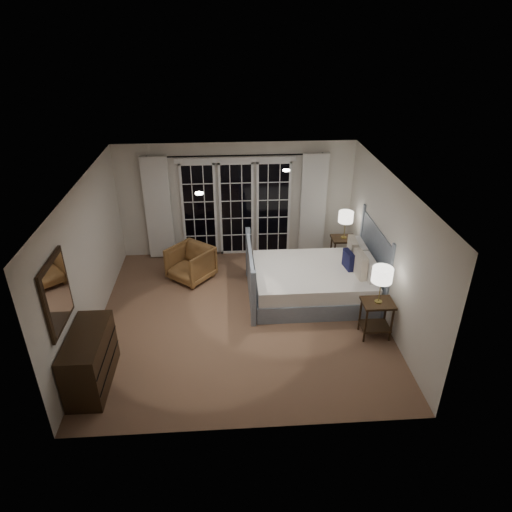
{
  "coord_description": "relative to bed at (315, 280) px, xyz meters",
  "views": [
    {
      "loc": [
        -0.21,
        -6.7,
        4.8
      ],
      "look_at": [
        0.27,
        0.31,
        1.05
      ],
      "focal_mm": 32.0,
      "sensor_mm": 36.0,
      "label": 1
    }
  ],
  "objects": [
    {
      "name": "curtain_right",
      "position": [
        0.24,
        1.8,
        0.81
      ],
      "size": [
        0.55,
        0.1,
        2.25
      ],
      "primitive_type": "cube",
      "color": "silver",
      "rests_on": "curtain_rod"
    },
    {
      "name": "curtain_rod",
      "position": [
        -1.41,
        1.82,
        1.91
      ],
      "size": [
        3.5,
        0.03,
        0.03
      ],
      "primitive_type": "cylinder",
      "rotation": [
        0.0,
        1.57,
        0.0
      ],
      "color": "black",
      "rests_on": "wall_back"
    },
    {
      "name": "ceiling",
      "position": [
        -1.41,
        -0.58,
        2.16
      ],
      "size": [
        5.0,
        5.0,
        0.0
      ],
      "primitive_type": "plane",
      "rotation": [
        3.14,
        0.0,
        0.0
      ],
      "color": "white",
      "rests_on": "wall_back"
    },
    {
      "name": "wall_front",
      "position": [
        -1.41,
        -3.08,
        0.91
      ],
      "size": [
        5.0,
        0.02,
        2.5
      ],
      "primitive_type": "cube",
      "color": "silver",
      "rests_on": "floor"
    },
    {
      "name": "floor",
      "position": [
        -1.41,
        -0.58,
        -0.34
      ],
      "size": [
        5.0,
        5.0,
        0.0
      ],
      "primitive_type": "plane",
      "color": "brown",
      "rests_on": "ground"
    },
    {
      "name": "downlight_a",
      "position": [
        -0.61,
        0.02,
        2.15
      ],
      "size": [
        0.12,
        0.12,
        0.01
      ],
      "primitive_type": "cylinder",
      "color": "white",
      "rests_on": "ceiling"
    },
    {
      "name": "dresser",
      "position": [
        -3.64,
        -2.09,
        0.09
      ],
      "size": [
        0.52,
        1.21,
        0.86
      ],
      "color": "#322110",
      "rests_on": "floor"
    },
    {
      "name": "lamp_left",
      "position": [
        0.78,
        -1.27,
        0.83
      ],
      "size": [
        0.33,
        0.33,
        0.63
      ],
      "color": "#A89243",
      "rests_on": "nightstand_left"
    },
    {
      "name": "armchair",
      "position": [
        -2.38,
        0.8,
        0.01
      ],
      "size": [
        1.08,
        1.08,
        0.71
      ],
      "primitive_type": "imported",
      "rotation": [
        0.0,
        0.0,
        -0.7
      ],
      "color": "brown",
      "rests_on": "floor"
    },
    {
      "name": "downlight_b",
      "position": [
        -2.01,
        -0.98,
        2.15
      ],
      "size": [
        0.12,
        0.12,
        0.01
      ],
      "primitive_type": "cylinder",
      "color": "white",
      "rests_on": "ceiling"
    },
    {
      "name": "curtain_left",
      "position": [
        -3.06,
        1.8,
        0.81
      ],
      "size": [
        0.55,
        0.1,
        2.25
      ],
      "primitive_type": "cube",
      "color": "silver",
      "rests_on": "curtain_rod"
    },
    {
      "name": "wall_right",
      "position": [
        1.09,
        -0.58,
        0.91
      ],
      "size": [
        0.02,
        5.0,
        2.5
      ],
      "primitive_type": "cube",
      "color": "silver",
      "rests_on": "floor"
    },
    {
      "name": "bed",
      "position": [
        0.0,
        0.0,
        0.0
      ],
      "size": [
        2.38,
        1.71,
        1.39
      ],
      "color": "#83909F",
      "rests_on": "floor"
    },
    {
      "name": "lamp_right",
      "position": [
        0.8,
        1.15,
        0.77
      ],
      "size": [
        0.3,
        0.3,
        0.59
      ],
      "color": "#A89243",
      "rests_on": "nightstand_right"
    },
    {
      "name": "wall_left",
      "position": [
        -3.91,
        -0.58,
        0.91
      ],
      "size": [
        0.02,
        5.0,
        2.5
      ],
      "primitive_type": "cube",
      "color": "silver",
      "rests_on": "floor"
    },
    {
      "name": "french_doors",
      "position": [
        -1.41,
        1.88,
        0.75
      ],
      "size": [
        2.5,
        0.04,
        2.2
      ],
      "color": "black",
      "rests_on": "wall_back"
    },
    {
      "name": "nightstand_right",
      "position": [
        0.8,
        1.15,
        0.08
      ],
      "size": [
        0.5,
        0.4,
        0.65
      ],
      "color": "#322110",
      "rests_on": "floor"
    },
    {
      "name": "mirror",
      "position": [
        -3.88,
        -2.09,
        1.21
      ],
      "size": [
        0.05,
        0.85,
        1.0
      ],
      "color": "#322110",
      "rests_on": "wall_left"
    },
    {
      "name": "wall_back",
      "position": [
        -1.41,
        1.92,
        0.91
      ],
      "size": [
        5.0,
        0.02,
        2.5
      ],
      "primitive_type": "cube",
      "color": "silver",
      "rests_on": "floor"
    },
    {
      "name": "nightstand_left",
      "position": [
        0.78,
        -1.27,
        0.09
      ],
      "size": [
        0.51,
        0.41,
        0.66
      ],
      "color": "#322110",
      "rests_on": "floor"
    }
  ]
}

